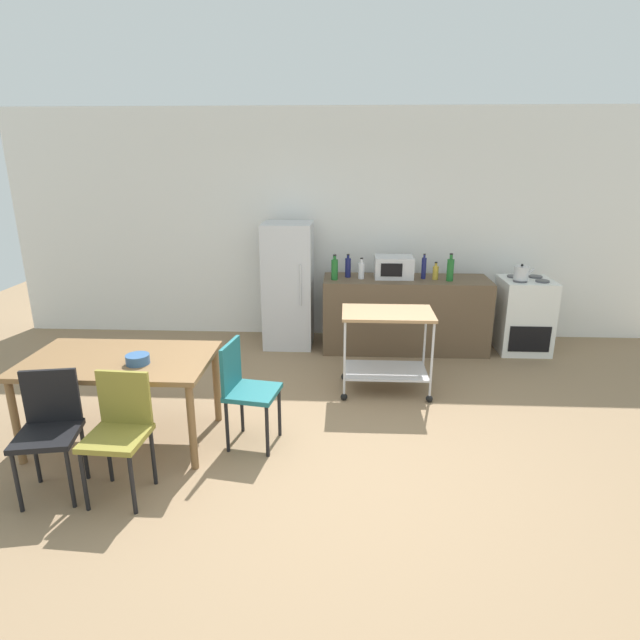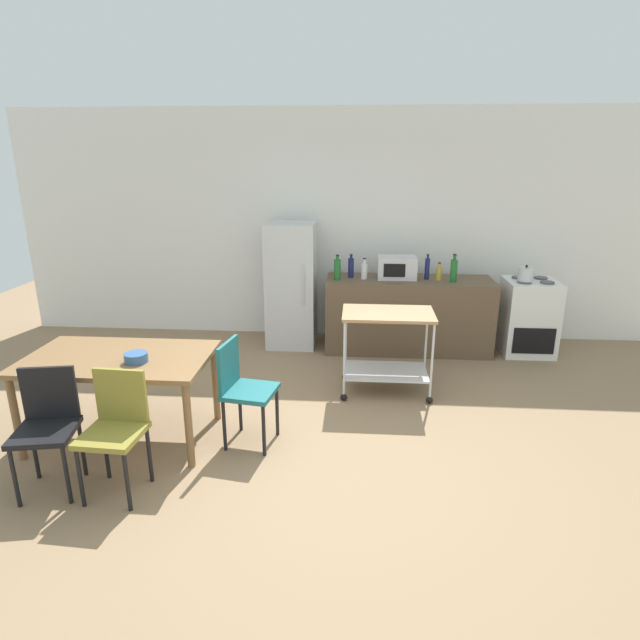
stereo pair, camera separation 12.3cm
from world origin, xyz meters
The scene contains 19 objects.
ground_plane centered at (0.00, 0.00, 0.00)m, with size 12.00×12.00×0.00m, color #8C7051.
back_wall centered at (0.00, 3.20, 1.45)m, with size 8.40×0.12×2.90m, color white.
kitchen_counter centered at (0.90, 2.60, 0.45)m, with size 2.00×0.64×0.90m, color brown.
dining_table centered at (-1.68, 0.25, 0.67)m, with size 1.50×0.90×0.75m.
chair_black centered at (-1.90, -0.45, 0.52)m, with size 0.47×0.47×0.89m.
chair_olive centered at (-1.40, -0.45, 0.52)m, with size 0.42×0.42×0.89m.
chair_teal centered at (-0.65, 0.26, 0.52)m, with size 0.46×0.46×0.89m.
stove_oven centered at (2.35, 2.62, 0.45)m, with size 0.60×0.61×0.92m.
refrigerator centered at (-0.55, 2.70, 0.78)m, with size 0.60×0.63×1.55m.
kitchen_cart centered at (0.58, 1.35, 0.57)m, with size 0.91×0.57×0.85m.
bottle_wine centered at (0.03, 2.50, 1.03)m, with size 0.08×0.08×0.30m.
bottle_olive_oil centered at (0.19, 2.65, 1.02)m, with size 0.07×0.07×0.28m.
bottle_hot_sauce centered at (0.35, 2.57, 1.00)m, with size 0.07×0.07×0.25m.
microwave centered at (0.74, 2.65, 1.03)m, with size 0.46×0.35×0.26m.
bottle_soy_sauce centered at (1.10, 2.61, 1.03)m, with size 0.06×0.06×0.30m.
bottle_soda centered at (1.24, 2.58, 0.99)m, with size 0.07×0.07×0.21m.
bottle_vinegar centered at (1.40, 2.51, 1.04)m, with size 0.08×0.08×0.33m.
fruit_bowl centered at (-1.47, 0.14, 0.79)m, with size 0.18×0.18×0.08m, color #33598C.
kettle centered at (2.23, 2.52, 1.00)m, with size 0.24×0.17×0.19m.
Camera 2 is at (0.28, -3.63, 2.33)m, focal length 29.42 mm.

